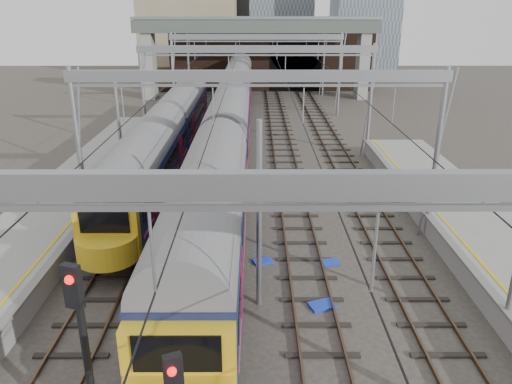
{
  "coord_description": "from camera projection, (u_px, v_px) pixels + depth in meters",
  "views": [
    {
      "loc": [
        -0.15,
        -14.0,
        10.49
      ],
      "look_at": [
        -0.1,
        7.52,
        2.4
      ],
      "focal_mm": 35.0,
      "sensor_mm": 36.0,
      "label": 1
    }
  ],
  "objects": [
    {
      "name": "ground",
      "position": [
        260.0,
        337.0,
        16.8
      ],
      "size": [
        160.0,
        160.0,
        0.0
      ],
      "primitive_type": "plane",
      "color": "#38332D",
      "rests_on": "ground"
    },
    {
      "name": "tracks",
      "position": [
        257.0,
        185.0,
        30.83
      ],
      "size": [
        14.4,
        80.0,
        0.22
      ],
      "color": "#4C3828",
      "rests_on": "ground"
    },
    {
      "name": "overhead_line",
      "position": [
        257.0,
        65.0,
        34.6
      ],
      "size": [
        16.8,
        80.0,
        8.0
      ],
      "color": "gray",
      "rests_on": "ground"
    },
    {
      "name": "retaining_wall",
      "position": [
        267.0,
        56.0,
        63.88
      ],
      "size": [
        28.0,
        2.75,
        9.0
      ],
      "color": "black",
      "rests_on": "ground"
    },
    {
      "name": "overbridge",
      "position": [
        256.0,
        35.0,
        57.29
      ],
      "size": [
        28.0,
        3.0,
        9.25
      ],
      "color": "gray",
      "rests_on": "ground"
    },
    {
      "name": "train_main",
      "position": [
        234.0,
        103.0,
        43.02
      ],
      "size": [
        2.88,
        66.59,
        4.93
      ],
      "color": "black",
      "rests_on": "ground"
    },
    {
      "name": "train_second",
      "position": [
        168.0,
        133.0,
        33.57
      ],
      "size": [
        2.62,
        30.28,
        4.56
      ],
      "color": "black",
      "rests_on": "ground"
    },
    {
      "name": "signal_near_left",
      "position": [
        84.0,
        346.0,
        10.99
      ],
      "size": [
        0.43,
        0.49,
        5.54
      ],
      "rotation": [
        0.0,
        0.0,
        -0.34
      ],
      "color": "black",
      "rests_on": "ground"
    },
    {
      "name": "equip_cover_a",
      "position": [
        330.0,
        262.0,
        21.57
      ],
      "size": [
        0.86,
        0.67,
        0.09
      ],
      "primitive_type": "cube",
      "rotation": [
        0.0,
        0.0,
        0.14
      ],
      "color": "#1937C1",
      "rests_on": "ground"
    },
    {
      "name": "equip_cover_b",
      "position": [
        263.0,
        261.0,
        21.66
      ],
      "size": [
        0.95,
        0.8,
        0.1
      ],
      "primitive_type": "cube",
      "rotation": [
        0.0,
        0.0,
        0.33
      ],
      "color": "#1937C1",
      "rests_on": "ground"
    },
    {
      "name": "equip_cover_c",
      "position": [
        322.0,
        305.0,
        18.47
      ],
      "size": [
        1.1,
        0.94,
        0.11
      ],
      "primitive_type": "cube",
      "rotation": [
        0.0,
        0.0,
        0.35
      ],
      "color": "#1937C1",
      "rests_on": "ground"
    }
  ]
}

